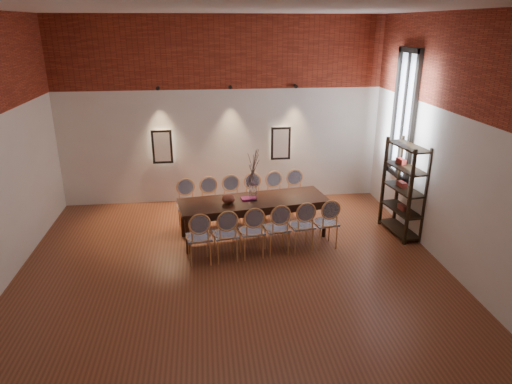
{
  "coord_description": "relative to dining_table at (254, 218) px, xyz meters",
  "views": [
    {
      "loc": [
        -0.39,
        -6.33,
        3.8
      ],
      "look_at": [
        0.47,
        1.06,
        1.05
      ],
      "focal_mm": 32.0,
      "sensor_mm": 36.0,
      "label": 1
    }
  ],
  "objects": [
    {
      "name": "window_mullion",
      "position": [
        2.97,
        0.54,
        1.77
      ],
      "size": [
        0.06,
        0.06,
        2.4
      ],
      "primitive_type": "cube",
      "color": "black",
      "rests_on": "wall_right"
    },
    {
      "name": "book",
      "position": [
        -0.09,
        0.04,
        0.39
      ],
      "size": [
        0.28,
        0.22,
        0.03
      ],
      "primitive_type": "cube",
      "rotation": [
        0.0,
        0.0,
        0.15
      ],
      "color": "#8F1859",
      "rests_on": "dining_table"
    },
    {
      "name": "wall_right",
      "position": [
        3.08,
        -1.46,
        1.62
      ],
      "size": [
        0.1,
        7.0,
        4.0
      ],
      "primitive_type": "cube",
      "color": "silver",
      "rests_on": "ground"
    },
    {
      "name": "chair_far_f",
      "position": [
        1.02,
        0.88,
        0.09
      ],
      "size": [
        0.5,
        0.5,
        0.94
      ],
      "primitive_type": null,
      "rotation": [
        0.0,
        0.0,
        3.29
      ],
      "color": "#E9A662",
      "rests_on": "floor"
    },
    {
      "name": "dining_table",
      "position": [
        0.0,
        0.0,
        0.0
      ],
      "size": [
        2.83,
        1.28,
        0.75
      ],
      "primitive_type": "cube",
      "rotation": [
        0.0,
        0.0,
        0.15
      ],
      "color": "black",
      "rests_on": "floor"
    },
    {
      "name": "chair_near_e",
      "position": [
        0.78,
        -0.61,
        0.09
      ],
      "size": [
        0.5,
        0.5,
        0.94
      ],
      "primitive_type": null,
      "rotation": [
        0.0,
        0.0,
        0.15
      ],
      "color": "#E9A662",
      "rests_on": "floor"
    },
    {
      "name": "chair_far_e",
      "position": [
        0.57,
        0.81,
        0.09
      ],
      "size": [
        0.5,
        0.5,
        0.94
      ],
      "primitive_type": null,
      "rotation": [
        0.0,
        0.0,
        3.29
      ],
      "color": "#E9A662",
      "rests_on": "floor"
    },
    {
      "name": "chair_far_c",
      "position": [
        -0.33,
        0.68,
        0.09
      ],
      "size": [
        0.5,
        0.5,
        0.94
      ],
      "primitive_type": null,
      "rotation": [
        0.0,
        0.0,
        3.29
      ],
      "color": "#E9A662",
      "rests_on": "floor"
    },
    {
      "name": "chair_far_d",
      "position": [
        0.12,
        0.74,
        0.09
      ],
      "size": [
        0.5,
        0.5,
        0.94
      ],
      "primitive_type": null,
      "rotation": [
        0.0,
        0.0,
        3.29
      ],
      "color": "#E9A662",
      "rests_on": "floor"
    },
    {
      "name": "niche_left",
      "position": [
        -1.77,
        1.99,
        0.93
      ],
      "size": [
        0.36,
        0.06,
        0.66
      ],
      "primitive_type": "cube",
      "color": "#FFEAC6",
      "rests_on": "wall_back"
    },
    {
      "name": "vase",
      "position": [
        -0.01,
        -0.0,
        0.53
      ],
      "size": [
        0.14,
        0.14,
        0.3
      ],
      "primitive_type": "cylinder",
      "color": "silver",
      "rests_on": "dining_table"
    },
    {
      "name": "dried_branches",
      "position": [
        -0.01,
        -0.0,
        0.98
      ],
      "size": [
        0.5,
        0.5,
        0.7
      ],
      "primitive_type": null,
      "color": "#4C352C",
      "rests_on": "vase"
    },
    {
      "name": "spot_fixture_right",
      "position": [
        1.13,
        1.96,
        2.17
      ],
      "size": [
        0.08,
        0.1,
        0.08
      ],
      "primitive_type": "cylinder",
      "rotation": [
        1.57,
        0.0,
        0.0
      ],
      "color": "black",
      "rests_on": "wall_back"
    },
    {
      "name": "chair_near_c",
      "position": [
        -0.12,
        -0.74,
        0.09
      ],
      "size": [
        0.5,
        0.5,
        0.94
      ],
      "primitive_type": null,
      "rotation": [
        0.0,
        0.0,
        0.15
      ],
      "color": "#E9A662",
      "rests_on": "floor"
    },
    {
      "name": "shelving_rack",
      "position": [
        2.81,
        -0.16,
        0.53
      ],
      "size": [
        0.5,
        1.04,
        1.8
      ],
      "primitive_type": null,
      "rotation": [
        0.0,
        0.0,
        0.12
      ],
      "color": "black",
      "rests_on": "floor"
    },
    {
      "name": "spot_fixture_left",
      "position": [
        -1.77,
        1.96,
        2.17
      ],
      "size": [
        0.08,
        0.1,
        0.08
      ],
      "primitive_type": "cylinder",
      "rotation": [
        1.57,
        0.0,
        0.0
      ],
      "color": "black",
      "rests_on": "wall_back"
    },
    {
      "name": "chair_near_d",
      "position": [
        0.33,
        -0.68,
        0.09
      ],
      "size": [
        0.5,
        0.5,
        0.94
      ],
      "primitive_type": null,
      "rotation": [
        0.0,
        0.0,
        0.15
      ],
      "color": "#E9A662",
      "rests_on": "floor"
    },
    {
      "name": "brick_band_front",
      "position": [
        -0.47,
        -4.94,
        2.88
      ],
      "size": [
        7.0,
        0.02,
        1.5
      ],
      "primitive_type": "cube",
      "color": "maroon",
      "rests_on": "ground"
    },
    {
      "name": "ceiling",
      "position": [
        -0.47,
        -1.46,
        3.63
      ],
      "size": [
        7.0,
        7.0,
        0.02
      ],
      "primitive_type": "cube",
      "color": "silver",
      "rests_on": "ground"
    },
    {
      "name": "floor",
      "position": [
        -0.47,
        -1.46,
        -0.39
      ],
      "size": [
        7.0,
        7.0,
        0.02
      ],
      "primitive_type": "cube",
      "color": "brown",
      "rests_on": "ground"
    },
    {
      "name": "chair_near_a",
      "position": [
        -1.02,
        -0.88,
        0.09
      ],
      "size": [
        0.5,
        0.5,
        0.94
      ],
      "primitive_type": null,
      "rotation": [
        0.0,
        0.0,
        0.15
      ],
      "color": "#E9A662",
      "rests_on": "floor"
    },
    {
      "name": "bowl",
      "position": [
        -0.47,
        -0.12,
        0.46
      ],
      "size": [
        0.24,
        0.24,
        0.18
      ],
      "primitive_type": "ellipsoid",
      "color": "maroon",
      "rests_on": "dining_table"
    },
    {
      "name": "niche_right",
      "position": [
        0.83,
        1.99,
        0.93
      ],
      "size": [
        0.36,
        0.06,
        0.66
      ],
      "primitive_type": "cube",
      "color": "#FFEAC6",
      "rests_on": "wall_back"
    },
    {
      "name": "window_frame",
      "position": [
        2.97,
        0.54,
        1.77
      ],
      "size": [
        0.08,
        0.9,
        2.5
      ],
      "primitive_type": "cube",
      "color": "black",
      "rests_on": "wall_right"
    },
    {
      "name": "chair_near_f",
      "position": [
        1.23,
        -0.54,
        0.09
      ],
      "size": [
        0.5,
        0.5,
        0.94
      ],
      "primitive_type": null,
      "rotation": [
        0.0,
        0.0,
        0.15
      ],
      "color": "#E9A662",
      "rests_on": "floor"
    },
    {
      "name": "chair_far_a",
      "position": [
        -1.23,
        0.54,
        0.09
      ],
      "size": [
        0.5,
        0.5,
        0.94
      ],
      "primitive_type": null,
      "rotation": [
        0.0,
        0.0,
        3.29
      ],
      "color": "#E9A662",
      "rests_on": "floor"
    },
    {
      "name": "window_glass",
      "position": [
        2.99,
        0.54,
        1.77
      ],
      "size": [
        0.02,
        0.78,
        2.38
      ],
      "primitive_type": "cube",
      "color": "silver",
      "rests_on": "wall_right"
    },
    {
      "name": "brick_band_right",
      "position": [
        3.01,
        -1.46,
        2.88
      ],
      "size": [
        0.02,
        7.0,
        1.5
      ],
      "primitive_type": "cube",
      "color": "maroon",
      "rests_on": "ground"
    },
    {
      "name": "wall_back",
      "position": [
        -0.47,
        2.09,
        1.62
      ],
      "size": [
        7.0,
        0.1,
        4.0
      ],
      "primitive_type": "cube",
      "color": "silver",
      "rests_on": "ground"
    },
    {
      "name": "brick_band_back",
      "position": [
        -0.47,
        2.02,
        2.88
      ],
      "size": [
        7.0,
        0.02,
        1.5
      ],
      "primitive_type": "cube",
      "color": "maroon",
      "rests_on": "ground"
    },
    {
      "name": "wall_front",
      "position": [
        -0.47,
        -5.01,
        1.62
      ],
      "size": [
        7.0,
        0.1,
        4.0
      ],
      "primitive_type": "cube",
      "color": "silver",
      "rests_on": "ground"
    },
    {
      "name": "chair_near_b",
      "position": [
        -0.57,
        -0.81,
        0.09
      ],
      "size": [
        0.5,
        0.5,
        0.94
      ],
      "primitive_type": null,
      "rotation": [
        0.0,
        0.0,
        0.15
      ],
      "color": "#E9A662",
      "rests_on": "floor"
    },
    {
      "name": "spot_fixture_mid",
      "position": [
        -0.27,
        1.96,
        2.17
      ],
      "size": [
        0.08,
        0.1,
        0.08
      ],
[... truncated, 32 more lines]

